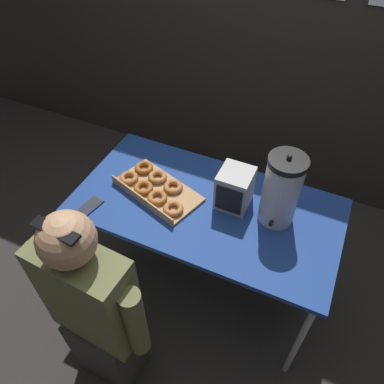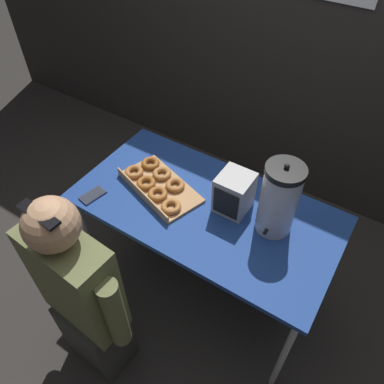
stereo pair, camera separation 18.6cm
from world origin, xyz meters
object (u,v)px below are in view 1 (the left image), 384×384
(donut_box, at_px, (155,188))
(space_heater, at_px, (235,189))
(coffee_urn, at_px, (281,190))
(person_seated, at_px, (96,312))
(cell_phone, at_px, (90,206))

(donut_box, bearing_deg, space_heater, 30.52)
(coffee_urn, xyz_separation_m, space_heater, (-0.22, 0.00, -0.08))
(donut_box, bearing_deg, person_seated, -69.40)
(cell_phone, bearing_deg, donut_box, 54.21)
(person_seated, bearing_deg, cell_phone, -52.31)
(donut_box, xyz_separation_m, space_heater, (0.40, 0.09, 0.08))
(cell_phone, xyz_separation_m, person_seated, (0.27, -0.41, -0.18))
(donut_box, xyz_separation_m, person_seated, (0.03, -0.64, -0.19))
(space_heater, distance_m, person_seated, 0.86)
(space_heater, bearing_deg, person_seated, -117.18)
(donut_box, bearing_deg, cell_phone, -118.57)
(donut_box, height_order, person_seated, person_seated)
(space_heater, height_order, person_seated, person_seated)
(cell_phone, distance_m, person_seated, 0.52)
(donut_box, distance_m, space_heater, 0.42)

